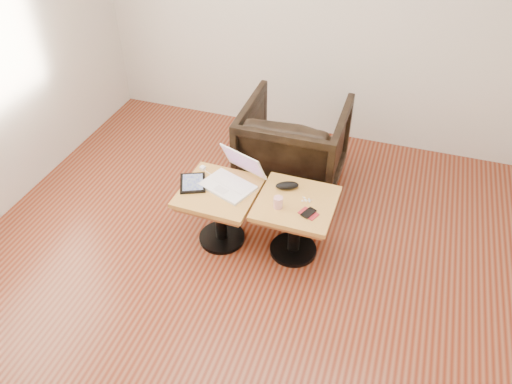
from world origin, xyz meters
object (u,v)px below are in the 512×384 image
(striped_cup, at_px, (278,202))
(armchair, at_px, (293,146))
(side_table_right, at_px, (295,214))
(laptop, at_px, (233,178))
(side_table_left, at_px, (220,203))

(striped_cup, xyz_separation_m, armchair, (-0.13, 0.89, -0.14))
(side_table_right, xyz_separation_m, armchair, (-0.23, 0.80, 0.02))
(side_table_right, relative_size, armchair, 0.64)
(side_table_right, height_order, armchair, armchair)
(laptop, bearing_deg, side_table_left, -103.57)
(side_table_right, height_order, laptop, laptop)
(laptop, xyz_separation_m, armchair, (0.25, 0.75, -0.15))
(striped_cup, relative_size, armchair, 0.10)
(side_table_left, xyz_separation_m, striped_cup, (0.45, -0.05, 0.16))
(striped_cup, bearing_deg, side_table_left, 174.06)
(striped_cup, height_order, armchair, armchair)
(side_table_left, height_order, striped_cup, striped_cup)
(side_table_left, xyz_separation_m, armchair, (0.32, 0.85, 0.02))
(striped_cup, bearing_deg, laptop, 158.98)
(laptop, height_order, armchair, armchair)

